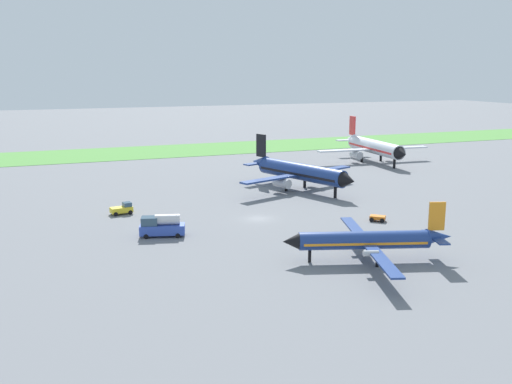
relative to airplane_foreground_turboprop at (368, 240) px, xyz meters
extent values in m
plane|color=slate|center=(-5.19, 24.75, -2.78)|extent=(600.00, 600.00, 0.00)
cube|color=#549342|center=(-5.19, 109.47, -2.74)|extent=(360.00, 28.00, 0.08)
cylinder|color=navy|center=(-0.43, 0.14, -0.02)|extent=(16.51, 7.24, 2.30)
cone|color=black|center=(-9.21, 2.94, -0.02)|extent=(2.88, 2.85, 2.26)
cone|color=navy|center=(8.79, -2.81, 0.27)|extent=(3.70, 2.96, 2.07)
cube|color=orange|center=(-0.43, 0.14, -0.19)|extent=(15.64, 7.01, 0.32)
cube|color=navy|center=(-1.91, -6.04, -0.42)|extent=(5.39, 12.56, 0.23)
cube|color=navy|center=(1.94, 6.03, -0.42)|extent=(5.39, 12.56, 0.23)
cylinder|color=#B7BABF|center=(-1.84, -3.67, -0.42)|extent=(1.98, 1.26, 0.74)
cylinder|color=#B7BABF|center=(0.63, 4.06, -0.42)|extent=(1.98, 1.26, 0.74)
cube|color=orange|center=(8.36, -2.67, 2.98)|extent=(2.06, 0.89, 3.69)
cube|color=navy|center=(7.86, -4.20, 0.21)|extent=(2.30, 3.49, 0.18)
cube|color=navy|center=(8.85, -1.13, 0.21)|extent=(2.30, 3.49, 0.18)
cylinder|color=black|center=(-7.01, 2.24, -1.98)|extent=(0.41, 0.41, 1.61)
cylinder|color=black|center=(-0.02, -2.39, -1.98)|extent=(0.41, 0.41, 1.61)
cylinder|color=black|center=(1.37, 1.96, -1.98)|extent=(0.41, 0.41, 1.61)
cylinder|color=silver|center=(45.07, 68.15, 1.35)|extent=(5.14, 23.97, 3.63)
cone|color=black|center=(44.23, 54.96, 1.35)|extent=(3.76, 3.52, 3.56)
cone|color=silver|center=(45.95, 82.00, 1.80)|extent=(3.56, 4.82, 3.27)
cube|color=red|center=(45.07, 68.15, 1.07)|extent=(5.13, 22.65, 0.51)
cube|color=silver|center=(53.03, 68.31, 0.71)|extent=(15.97, 3.32, 0.36)
cube|color=silver|center=(37.20, 69.31, 0.71)|extent=(15.97, 3.32, 0.36)
cylinder|color=#B7BABF|center=(50.18, 68.49, -0.59)|extent=(2.25, 4.08, 2.00)
cylinder|color=#B7BABF|center=(40.05, 69.13, -0.59)|extent=(2.25, 4.08, 2.00)
cube|color=red|center=(45.91, 81.34, 5.81)|extent=(0.62, 2.99, 5.29)
cube|color=silver|center=(48.22, 81.19, 1.71)|extent=(4.74, 2.27, 0.29)
cube|color=silver|center=(43.61, 81.48, 1.71)|extent=(4.74, 2.27, 0.29)
cylinder|color=black|center=(44.44, 58.26, -1.63)|extent=(0.65, 0.65, 2.31)
cylinder|color=black|center=(48.03, 69.62, -1.63)|extent=(0.65, 0.65, 2.31)
cylinder|color=black|center=(42.33, 69.98, -1.63)|extent=(0.65, 0.65, 2.31)
cylinder|color=navy|center=(11.24, 42.66, 1.05)|extent=(10.54, 21.92, 3.37)
cone|color=black|center=(15.33, 31.10, 1.05)|extent=(4.14, 3.99, 3.30)
cone|color=navy|center=(6.95, 54.79, 1.47)|extent=(4.29, 5.06, 3.03)
cube|color=black|center=(11.24, 42.66, 0.79)|extent=(10.19, 20.79, 0.47)
cube|color=navy|center=(17.97, 45.69, 0.46)|extent=(14.58, 6.93, 0.34)
cube|color=navy|center=(4.11, 40.78, 0.46)|extent=(14.58, 6.93, 0.34)
cylinder|color=#B7BABF|center=(15.48, 44.80, -0.75)|extent=(2.97, 4.08, 1.85)
cylinder|color=#B7BABF|center=(6.60, 41.66, -0.75)|extent=(2.97, 4.08, 1.85)
cube|color=black|center=(7.16, 54.21, 5.18)|extent=(1.30, 2.73, 4.90)
cube|color=navy|center=(9.18, 54.92, 1.38)|extent=(4.66, 3.16, 0.27)
cube|color=navy|center=(5.13, 53.49, 1.38)|extent=(4.66, 3.16, 0.27)
cylinder|color=black|center=(14.31, 33.99, -1.71)|extent=(0.61, 0.61, 2.14)
cylinder|color=black|center=(13.23, 44.98, -1.71)|extent=(0.61, 0.61, 2.14)
cylinder|color=black|center=(8.24, 43.22, -1.71)|extent=(0.61, 0.61, 2.14)
cube|color=yellow|center=(-25.56, 35.98, -1.98)|extent=(3.84, 2.34, 0.90)
cube|color=#334C60|center=(-24.57, 36.14, -1.18)|extent=(1.52, 1.70, 0.70)
cylinder|color=black|center=(-24.46, 37.06, -2.43)|extent=(0.73, 0.36, 0.70)
cylinder|color=black|center=(-24.18, 35.29, -2.43)|extent=(0.73, 0.36, 0.70)
cylinder|color=black|center=(-26.95, 36.67, -2.43)|extent=(0.73, 0.36, 0.70)
cylinder|color=black|center=(-26.67, 34.89, -2.43)|extent=(0.73, 0.36, 0.70)
cube|color=#334FB2|center=(-21.90, 20.50, -1.73)|extent=(6.91, 4.12, 1.40)
cylinder|color=silver|center=(-21.15, 20.29, -0.26)|extent=(3.86, 2.48, 1.54)
cube|color=#334C60|center=(-23.64, 21.01, -0.43)|extent=(2.81, 2.59, 1.20)
cylinder|color=black|center=(-24.42, 19.99, -2.43)|extent=(0.74, 0.44, 0.70)
cylinder|color=black|center=(-23.74, 22.29, -2.43)|extent=(0.74, 0.44, 0.70)
cylinder|color=black|center=(-20.05, 18.72, -2.43)|extent=(0.74, 0.44, 0.70)
cylinder|color=black|center=(-19.38, 21.02, -2.43)|extent=(0.74, 0.44, 0.70)
cube|color=orange|center=(12.26, 16.33, -2.16)|extent=(2.79, 2.72, 0.55)
cylinder|color=black|center=(13.38, 16.33, -2.43)|extent=(0.69, 0.65, 0.70)
cylinder|color=black|center=(12.38, 15.21, -2.43)|extent=(0.69, 0.65, 0.70)
cylinder|color=black|center=(12.13, 17.45, -2.43)|extent=(0.69, 0.65, 0.70)
cylinder|color=black|center=(11.13, 16.33, -2.43)|extent=(0.69, 0.65, 0.70)
camera|label=1|loc=(-38.32, -59.31, 20.96)|focal=39.98mm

